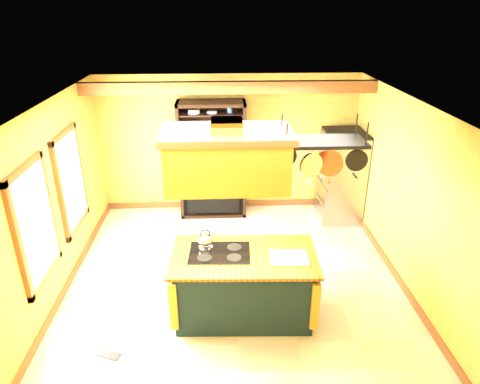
{
  "coord_description": "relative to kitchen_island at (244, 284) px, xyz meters",
  "views": [
    {
      "loc": [
        -0.18,
        -5.55,
        3.9
      ],
      "look_at": [
        0.11,
        0.3,
        1.29
      ],
      "focal_mm": 32.0,
      "sensor_mm": 36.0,
      "label": 1
    }
  ],
  "objects": [
    {
      "name": "floor",
      "position": [
        -0.1,
        0.86,
        -0.47
      ],
      "size": [
        5.0,
        5.0,
        0.0
      ],
      "primitive_type": "plane",
      "color": "beige",
      "rests_on": "ground"
    },
    {
      "name": "ceiling",
      "position": [
        -0.1,
        0.86,
        2.23
      ],
      "size": [
        5.0,
        5.0,
        0.0
      ],
      "primitive_type": "plane",
      "rotation": [
        3.14,
        0.0,
        0.0
      ],
      "color": "white",
      "rests_on": "wall_back"
    },
    {
      "name": "wall_back",
      "position": [
        -0.1,
        3.36,
        0.88
      ],
      "size": [
        5.0,
        0.02,
        2.7
      ],
      "primitive_type": "cube",
      "color": "gold",
      "rests_on": "floor"
    },
    {
      "name": "wall_front",
      "position": [
        -0.1,
        -1.64,
        0.88
      ],
      "size": [
        5.0,
        0.02,
        2.7
      ],
      "primitive_type": "cube",
      "color": "gold",
      "rests_on": "floor"
    },
    {
      "name": "wall_left",
      "position": [
        -2.6,
        0.86,
        0.88
      ],
      "size": [
        0.02,
        5.0,
        2.7
      ],
      "primitive_type": "cube",
      "color": "gold",
      "rests_on": "floor"
    },
    {
      "name": "wall_right",
      "position": [
        2.4,
        0.86,
        0.88
      ],
      "size": [
        0.02,
        5.0,
        2.7
      ],
      "primitive_type": "cube",
      "color": "gold",
      "rests_on": "floor"
    },
    {
      "name": "ceiling_beam",
      "position": [
        -0.1,
        2.56,
        2.12
      ],
      "size": [
        5.0,
        0.15,
        0.2
      ],
      "primitive_type": "cube",
      "color": "brown",
      "rests_on": "ceiling"
    },
    {
      "name": "window_near",
      "position": [
        -2.56,
        0.06,
        0.93
      ],
      "size": [
        0.06,
        1.06,
        1.56
      ],
      "color": "brown",
      "rests_on": "wall_left"
    },
    {
      "name": "window_far",
      "position": [
        -2.56,
        1.46,
        0.93
      ],
      "size": [
        0.06,
        1.06,
        1.56
      ],
      "color": "brown",
      "rests_on": "wall_left"
    },
    {
      "name": "kitchen_island",
      "position": [
        0.0,
        0.0,
        0.0
      ],
      "size": [
        1.93,
        1.13,
        1.11
      ],
      "rotation": [
        0.0,
        0.0,
        -0.04
      ],
      "color": "#12262A",
      "rests_on": "floor"
    },
    {
      "name": "range_hood",
      "position": [
        -0.2,
        -0.0,
        1.79
      ],
      "size": [
        1.5,
        0.85,
        0.8
      ],
      "color": "#B4882D",
      "rests_on": "ceiling"
    },
    {
      "name": "pot_rack",
      "position": [
        0.91,
        0.0,
        1.87
      ],
      "size": [
        1.05,
        0.5,
        0.74
      ],
      "color": "black",
      "rests_on": "ceiling"
    },
    {
      "name": "refrigerator",
      "position": [
        2.02,
        2.76,
        0.36
      ],
      "size": [
        0.74,
        0.87,
        1.7
      ],
      "color": "#94979C",
      "rests_on": "floor"
    },
    {
      "name": "hutch",
      "position": [
        -0.43,
        3.12,
        0.4
      ],
      "size": [
        1.27,
        0.58,
        2.25
      ],
      "color": "black",
      "rests_on": "floor"
    },
    {
      "name": "floor_register",
      "position": [
        -1.66,
        -0.7,
        -0.46
      ],
      "size": [
        0.3,
        0.22,
        0.01
      ],
      "primitive_type": "cube",
      "rotation": [
        0.0,
        0.0,
        -0.38
      ],
      "color": "black",
      "rests_on": "floor"
    }
  ]
}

